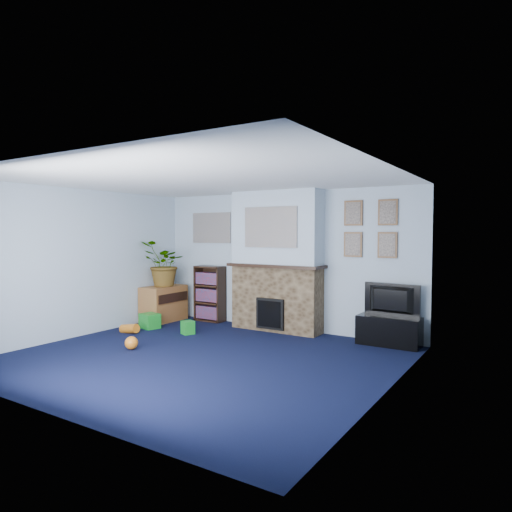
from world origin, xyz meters
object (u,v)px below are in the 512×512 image
Objects in this scene: tv_stand at (389,330)px; sideboard at (164,303)px; bookshelf at (210,295)px; television at (390,300)px.

tv_stand is 4.21m from sideboard.
bookshelf is 1.22× the size of sideboard.
bookshelf is 0.90m from sideboard.
tv_stand is 0.88× the size of bookshelf.
television is at bearing 90.00° from tv_stand.
bookshelf reaches higher than television.
television is at bearing -0.94° from bookshelf.
tv_stand is 1.09× the size of television.
sideboard is at bearing 9.71° from television.
tv_stand is at bearing -1.27° from bookshelf.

